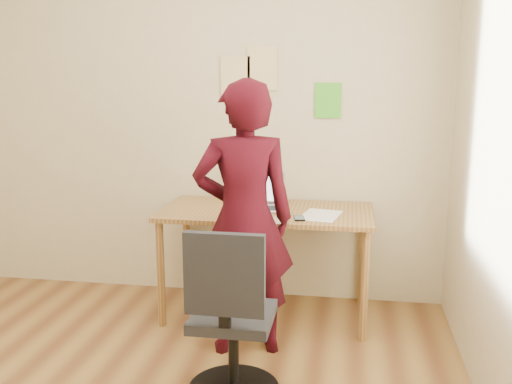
% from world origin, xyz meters
% --- Properties ---
extents(room, '(3.58, 3.58, 2.78)m').
position_xyz_m(room, '(0.00, 0.00, 1.35)').
color(room, brown).
rests_on(room, ground).
extents(desk, '(1.40, 0.70, 0.74)m').
position_xyz_m(desk, '(0.53, 1.38, 0.65)').
color(desk, olive).
rests_on(desk, ground).
extents(laptop, '(0.33, 0.30, 0.23)m').
position_xyz_m(laptop, '(0.47, 1.43, 0.79)').
color(laptop, '#B9B9C1').
rests_on(laptop, desk).
extents(paper_sheet, '(0.29, 0.36, 0.00)m').
position_xyz_m(paper_sheet, '(0.89, 1.29, 0.74)').
color(paper_sheet, white).
rests_on(paper_sheet, desk).
extents(phone, '(0.09, 0.14, 0.01)m').
position_xyz_m(phone, '(0.76, 1.17, 0.75)').
color(phone, black).
rests_on(phone, desk).
extents(wall_note_left, '(0.21, 0.00, 0.30)m').
position_xyz_m(wall_note_left, '(0.25, 1.74, 1.60)').
color(wall_note_left, '#E3C688').
rests_on(wall_note_left, room).
extents(wall_note_mid, '(0.21, 0.00, 0.30)m').
position_xyz_m(wall_note_mid, '(0.44, 1.74, 1.67)').
color(wall_note_mid, '#E3C688').
rests_on(wall_note_mid, room).
extents(wall_note_right, '(0.18, 0.00, 0.24)m').
position_xyz_m(wall_note_right, '(0.90, 1.74, 1.45)').
color(wall_note_right, green).
rests_on(wall_note_right, room).
extents(office_chair, '(0.48, 0.48, 0.91)m').
position_xyz_m(office_chair, '(0.50, 0.31, 0.39)').
color(office_chair, black).
rests_on(office_chair, ground).
extents(person, '(0.67, 0.53, 1.61)m').
position_xyz_m(person, '(0.47, 0.86, 0.81)').
color(person, '#32060E').
rests_on(person, ground).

